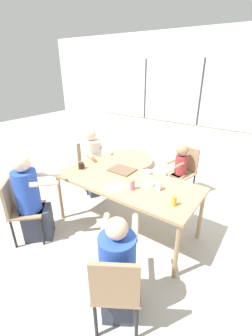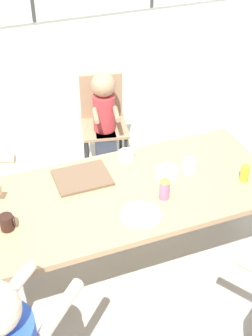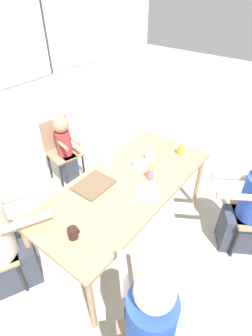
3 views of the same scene
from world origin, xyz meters
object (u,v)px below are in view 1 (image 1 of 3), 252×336
object	(u,v)px
sippy_cup	(132,183)
folded_table_stack	(125,161)
chair_for_man_blue_shirt	(19,205)
milk_carton_small	(159,186)
person_woman_green_shirt	(118,273)
chair_for_woman_green_shirt	(116,287)
bowl_cereal	(148,172)
juice_glass	(174,201)
bowl_white_shallow	(148,184)
chair_for_man_teal_shirt	(90,161)
coffee_mug	(81,166)
person_toddler	(179,171)
chair_for_toddler	(185,168)
person_man_teal_shirt	(93,165)
person_man_blue_shirt	(32,202)

from	to	relation	value
sippy_cup	folded_table_stack	xyz separation A→B (m)	(-1.55, 2.02, -0.78)
chair_for_man_blue_shirt	milk_carton_small	world-z (taller)	chair_for_man_blue_shirt
person_woman_green_shirt	folded_table_stack	bearing A→B (deg)	92.58
person_woman_green_shirt	sippy_cup	bearing A→B (deg)	84.93
chair_for_woman_green_shirt	chair_for_man_blue_shirt	distance (m)	1.73
chair_for_woman_green_shirt	bowl_cereal	size ratio (longest dim) A/B	7.88
chair_for_man_blue_shirt	juice_glass	distance (m)	1.93
chair_for_woman_green_shirt	bowl_white_shallow	size ratio (longest dim) A/B	5.83
chair_for_man_teal_shirt	coffee_mug	xyz separation A→B (m)	(0.50, -0.67, 0.29)
chair_for_woman_green_shirt	coffee_mug	xyz separation A→B (m)	(-1.48, 1.10, 0.29)
milk_carton_small	person_woman_green_shirt	bearing A→B (deg)	-80.21
person_woman_green_shirt	folded_table_stack	distance (m)	3.55
person_toddler	bowl_white_shallow	distance (m)	1.18
chair_for_toddler	bowl_cereal	xyz separation A→B (m)	(-0.16, -1.01, 0.26)
person_woman_green_shirt	sippy_cup	size ratio (longest dim) A/B	6.79
person_toddler	bowl_cereal	bearing A→B (deg)	93.81
chair_for_woman_green_shirt	person_man_teal_shirt	world-z (taller)	person_man_teal_shirt
sippy_cup	person_man_blue_shirt	bearing A→B (deg)	-146.32
bowl_cereal	folded_table_stack	xyz separation A→B (m)	(-1.49, 1.54, -0.73)
person_woman_green_shirt	bowl_white_shallow	bearing A→B (deg)	75.30
chair_for_woman_green_shirt	juice_glass	world-z (taller)	juice_glass
chair_for_woman_green_shirt	sippy_cup	distance (m)	1.20
chair_for_woman_green_shirt	person_man_teal_shirt	bearing A→B (deg)	105.17
person_man_blue_shirt	folded_table_stack	xyz separation A→B (m)	(-0.49, 2.73, -0.50)
folded_table_stack	chair_for_man_blue_shirt	bearing A→B (deg)	-82.46
person_man_blue_shirt	person_man_teal_shirt	xyz separation A→B (m)	(-0.22, 1.37, -0.04)
person_man_teal_shirt	milk_carton_small	size ratio (longest dim) A/B	11.70
person_man_blue_shirt	folded_table_stack	size ratio (longest dim) A/B	0.91
chair_for_man_teal_shirt	juice_glass	distance (m)	2.16
coffee_mug	sippy_cup	world-z (taller)	sippy_cup
chair_for_toddler	bowl_cereal	distance (m)	1.06
person_man_teal_shirt	coffee_mug	xyz separation A→B (m)	(0.35, -0.59, 0.29)
chair_for_man_blue_shirt	person_man_teal_shirt	world-z (taller)	person_man_teal_shirt
person_man_blue_shirt	sippy_cup	xyz separation A→B (m)	(1.06, 0.71, 0.28)
chair_for_toddler	juice_glass	bearing A→B (deg)	119.07
chair_for_man_blue_shirt	juice_glass	world-z (taller)	juice_glass
chair_for_woman_green_shirt	bowl_white_shallow	xyz separation A→B (m)	(-0.43, 1.22, 0.26)
person_man_blue_shirt	person_toddler	distance (m)	2.34
chair_for_man_blue_shirt	person_toddler	bearing A→B (deg)	105.60
person_man_teal_shirt	folded_table_stack	size ratio (longest dim) A/B	0.88
person_man_blue_shirt	coffee_mug	bearing A→B (deg)	126.65
person_toddler	folded_table_stack	bearing A→B (deg)	-10.31
juice_glass	coffee_mug	bearing A→B (deg)	176.41
person_man_blue_shirt	person_woman_green_shirt	bearing A→B (deg)	38.89
person_man_teal_shirt	coffee_mug	distance (m)	0.75
sippy_cup	folded_table_stack	bearing A→B (deg)	127.57
person_man_teal_shirt	folded_table_stack	bearing A→B (deg)	-143.42
person_woman_green_shirt	coffee_mug	distance (m)	1.72
chair_for_woman_green_shirt	bowl_cereal	distance (m)	1.64
chair_for_woman_green_shirt	bowl_cereal	xyz separation A→B (m)	(-0.60, 1.50, 0.26)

